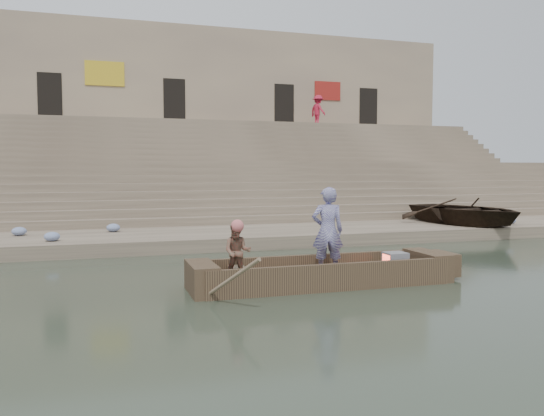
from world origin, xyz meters
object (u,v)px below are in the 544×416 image
main_rowboat (322,280)px  rowing_man (237,252)px  television (395,261)px  beached_rowboat (466,211)px  pedestrian (318,110)px  standing_man (328,231)px

main_rowboat → rowing_man: 1.97m
main_rowboat → television: bearing=0.0°
beached_rowboat → pedestrian: size_ratio=2.53×
standing_man → main_rowboat: bearing=37.3°
main_rowboat → television: 1.76m
pedestrian → standing_man: bearing=140.7°
standing_man → pedestrian: bearing=-98.8°
television → standing_man: bearing=177.5°
rowing_man → beached_rowboat: 12.42m
standing_man → television: 1.74m
television → beached_rowboat: beached_rowboat is taller
rowing_man → beached_rowboat: bearing=52.7°
standing_man → beached_rowboat: size_ratio=0.39×
beached_rowboat → rowing_man: bearing=-156.4°
rowing_man → television: 3.59m
television → pedestrian: (7.03, 21.71, 5.73)m
standing_man → television: standing_man is taller
rowing_man → beached_rowboat: size_ratio=0.24×
main_rowboat → rowing_man: rowing_man is taller
television → beached_rowboat: (6.84, 6.70, 0.48)m
rowing_man → television: rowing_man is taller
television → main_rowboat: bearing=-180.0°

